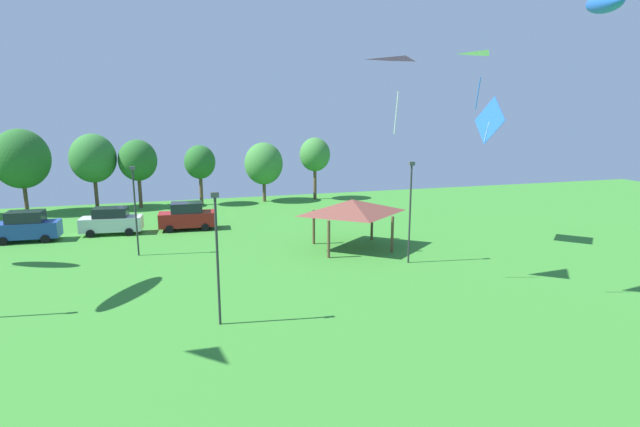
# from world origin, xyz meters

# --- Properties ---
(kite_flying_1) EXTENTS (2.38, 1.85, 3.28)m
(kite_flying_1) POSITION_xyz_m (8.42, 27.11, 11.68)
(kite_flying_1) COLOR purple
(kite_flying_6) EXTENTS (3.12, 4.79, 1.79)m
(kite_flying_6) POSITION_xyz_m (17.95, 24.38, 15.13)
(kite_flying_6) COLOR blue
(kite_flying_8) EXTENTS (0.90, 3.47, 3.41)m
(kite_flying_8) POSITION_xyz_m (18.75, 34.40, 9.14)
(kite_flying_8) COLOR blue
(kite_flying_9) EXTENTS (1.67, 1.30, 2.26)m
(kite_flying_9) POSITION_xyz_m (11.08, 23.87, 11.95)
(kite_flying_9) COLOR white
(parked_car_leftmost) EXTENTS (4.68, 2.11, 2.37)m
(parked_car_leftmost) POSITION_xyz_m (-14.25, 44.67, 1.17)
(parked_car_leftmost) COLOR #234299
(parked_car_leftmost) RESTS_ON ground
(parked_car_second_from_left) EXTENTS (4.83, 2.30, 2.20)m
(parked_car_second_from_left) POSITION_xyz_m (-8.32, 45.33, 1.10)
(parked_car_second_from_left) COLOR silver
(parked_car_second_from_left) RESTS_ON ground
(parked_car_third_from_left) EXTENTS (4.69, 2.22, 2.32)m
(parked_car_third_from_left) POSITION_xyz_m (-2.38, 45.23, 1.15)
(parked_car_third_from_left) COLOR maroon
(parked_car_third_from_left) RESTS_ON ground
(park_pavilion) EXTENTS (6.05, 4.85, 3.60)m
(park_pavilion) POSITION_xyz_m (8.88, 35.91, 3.07)
(park_pavilion) COLOR brown
(park_pavilion) RESTS_ON ground
(light_post_0) EXTENTS (0.36, 0.20, 6.27)m
(light_post_0) POSITION_xyz_m (-1.58, 25.16, 3.54)
(light_post_0) COLOR #2D2D33
(light_post_0) RESTS_ON ground
(light_post_1) EXTENTS (0.36, 0.20, 6.66)m
(light_post_1) POSITION_xyz_m (11.23, 31.47, 3.74)
(light_post_1) COLOR #2D2D33
(light_post_1) RESTS_ON ground
(light_post_2) EXTENTS (0.36, 0.20, 6.18)m
(light_post_2) POSITION_xyz_m (-5.91, 38.29, 3.49)
(light_post_2) COLOR #2D2D33
(light_post_2) RESTS_ON ground
(treeline_tree_1) EXTENTS (5.16, 5.16, 8.19)m
(treeline_tree_1) POSITION_xyz_m (-17.12, 56.41, 5.34)
(treeline_tree_1) COLOR brown
(treeline_tree_1) RESTS_ON ground
(treeline_tree_2) EXTENTS (4.43, 4.43, 7.62)m
(treeline_tree_2) POSITION_xyz_m (-10.90, 57.01, 5.17)
(treeline_tree_2) COLOR brown
(treeline_tree_2) RESTS_ON ground
(treeline_tree_3) EXTENTS (3.81, 3.81, 6.98)m
(treeline_tree_3) POSITION_xyz_m (-6.71, 56.82, 4.86)
(treeline_tree_3) COLOR brown
(treeline_tree_3) RESTS_ON ground
(treeline_tree_4) EXTENTS (3.21, 3.21, 6.33)m
(treeline_tree_4) POSITION_xyz_m (-0.58, 56.47, 4.53)
(treeline_tree_4) COLOR brown
(treeline_tree_4) RESTS_ON ground
(treeline_tree_5) EXTENTS (4.15, 4.15, 6.47)m
(treeline_tree_5) POSITION_xyz_m (6.19, 56.66, 4.17)
(treeline_tree_5) COLOR brown
(treeline_tree_5) RESTS_ON ground
(treeline_tree_6) EXTENTS (3.40, 3.40, 6.91)m
(treeline_tree_6) POSITION_xyz_m (11.97, 56.52, 5.01)
(treeline_tree_6) COLOR brown
(treeline_tree_6) RESTS_ON ground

